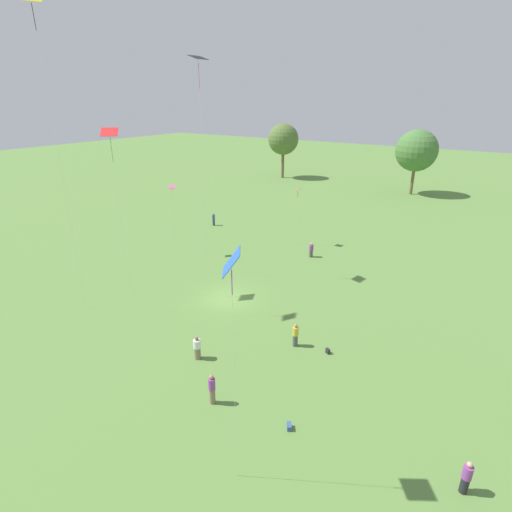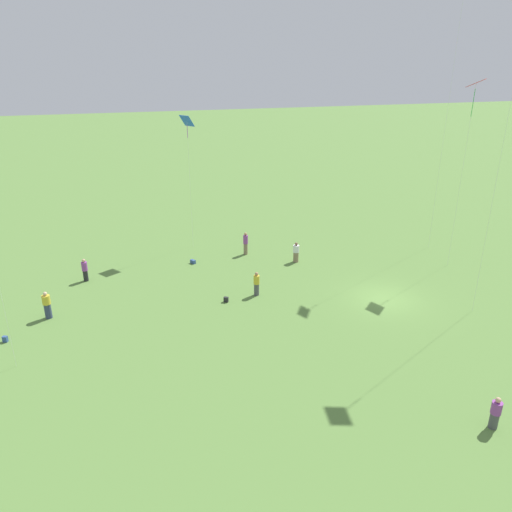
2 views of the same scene
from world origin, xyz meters
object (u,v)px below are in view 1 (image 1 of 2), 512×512
(kite_3, at_px, (232,270))
(kite_1, at_px, (298,191))
(person_4, at_px, (197,348))
(kite_0, at_px, (172,190))
(person_5, at_px, (311,250))
(picnic_bag_2, at_px, (328,351))
(kite_2, at_px, (33,13))
(kite_4, at_px, (199,67))
(person_6, at_px, (214,219))
(person_1, at_px, (295,335))
(kite_5, at_px, (110,137))
(picnic_bag_0, at_px, (289,426))
(person_2, at_px, (212,389))
(person_3, at_px, (466,477))

(kite_3, bearing_deg, kite_1, -146.77)
(person_4, bearing_deg, kite_0, 64.56)
(person_5, relative_size, picnic_bag_2, 4.54)
(kite_2, bearing_deg, person_4, -13.35)
(person_4, bearing_deg, picnic_bag_2, -36.20)
(kite_4, bearing_deg, person_6, 91.49)
(person_1, xyz_separation_m, kite_2, (-16.37, -4.65, 19.54))
(person_1, xyz_separation_m, kite_5, (-15.55, -0.91, 12.03))
(person_5, height_order, kite_0, kite_0)
(kite_0, relative_size, kite_3, 0.69)
(picnic_bag_0, bearing_deg, kite_3, -99.55)
(kite_2, height_order, kite_4, kite_2)
(kite_1, bearing_deg, kite_2, 36.59)
(kite_5, bearing_deg, person_2, -23.19)
(picnic_bag_0, bearing_deg, person_6, 135.49)
(kite_0, height_order, picnic_bag_0, kite_0)
(person_3, height_order, kite_0, kite_0)
(person_5, distance_m, kite_0, 15.49)
(person_3, relative_size, kite_0, 0.23)
(person_5, bearing_deg, kite_0, -112.46)
(kite_2, relative_size, kite_5, 1.60)
(kite_3, relative_size, kite_5, 0.79)
(person_1, height_order, person_5, person_1)
(person_5, bearing_deg, person_4, -48.04)
(person_4, xyz_separation_m, person_6, (-17.33, 22.80, 0.03))
(person_4, relative_size, picnic_bag_2, 4.64)
(person_4, xyz_separation_m, picnic_bag_2, (6.73, 5.13, -0.60))
(person_6, bearing_deg, kite_3, -2.38)
(kite_0, bearing_deg, kite_5, -73.20)
(kite_2, bearing_deg, kite_4, 56.80)
(person_3, relative_size, kite_1, 0.26)
(person_6, bearing_deg, person_2, -4.04)
(person_1, xyz_separation_m, person_3, (11.09, -5.52, 0.01))
(kite_0, bearing_deg, picnic_bag_0, -35.58)
(kite_0, xyz_separation_m, kite_3, (21.16, -18.10, 3.08))
(person_3, distance_m, kite_2, 33.70)
(kite_0, distance_m, kite_3, 28.02)
(person_3, distance_m, kite_4, 31.23)
(person_2, xyz_separation_m, person_5, (-5.15, 22.43, -0.16))
(kite_4, bearing_deg, kite_1, 39.58)
(person_1, distance_m, person_5, 16.41)
(person_6, relative_size, kite_5, 0.12)
(person_1, distance_m, person_2, 7.39)
(kite_1, distance_m, kite_4, 16.87)
(picnic_bag_0, bearing_deg, kite_1, 117.65)
(kite_5, distance_m, picnic_bag_0, 23.38)
(person_5, xyz_separation_m, kite_1, (-3.14, 2.52, 5.38))
(kite_4, xyz_separation_m, picnic_bag_2, (14.71, -5.45, -17.65))
(person_3, bearing_deg, person_4, -42.66)
(picnic_bag_2, bearing_deg, person_2, -113.60)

